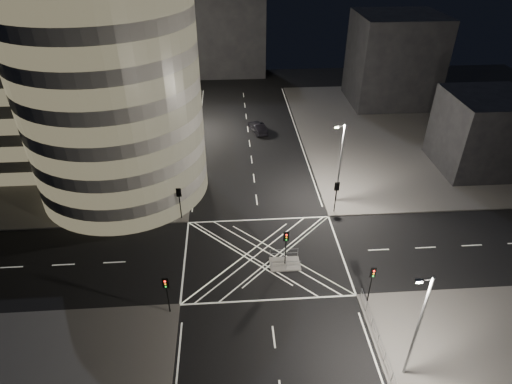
{
  "coord_description": "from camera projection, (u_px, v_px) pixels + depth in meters",
  "views": [
    {
      "loc": [
        -3.06,
        -32.62,
        29.57
      ],
      "look_at": [
        -0.27,
        7.21,
        3.0
      ],
      "focal_mm": 30.0,
      "sensor_mm": 36.0,
      "label": 1
    }
  ],
  "objects": [
    {
      "name": "railing_island_south",
      "position": [
        286.0,
        266.0,
        41.39
      ],
      "size": [
        2.8,
        0.06,
        1.1
      ],
      "primitive_type": "cube",
      "color": "slate",
      "rests_on": "central_island"
    },
    {
      "name": "tree_e",
      "position": [
        181.0,
        96.0,
        67.85
      ],
      "size": [
        3.87,
        3.87,
        6.78
      ],
      "color": "black",
      "rests_on": "sidewalk_far_left"
    },
    {
      "name": "tree_b",
      "position": [
        169.0,
        149.0,
        52.93
      ],
      "size": [
        5.14,
        5.14,
        7.45
      ],
      "color": "black",
      "rests_on": "sidewalk_far_left"
    },
    {
      "name": "railing_near_right",
      "position": [
        382.0,
        348.0,
        33.66
      ],
      "size": [
        0.06,
        11.7,
        1.1
      ],
      "primitive_type": "cube",
      "color": "slate",
      "rests_on": "sidewalk_near_right"
    },
    {
      "name": "traffic_signal_fr",
      "position": [
        336.0,
        192.0,
        48.2
      ],
      "size": [
        0.55,
        0.22,
        4.0
      ],
      "color": "black",
      "rests_on": "sidewalk_far_right"
    },
    {
      "name": "tree_d",
      "position": [
        177.0,
        112.0,
        62.92
      ],
      "size": [
        4.42,
        4.42,
        7.0
      ],
      "color": "black",
      "rests_on": "sidewalk_far_left"
    },
    {
      "name": "street_lamp_left_far",
      "position": [
        185.0,
        98.0,
        64.95
      ],
      "size": [
        1.25,
        0.25,
        10.0
      ],
      "color": "slate",
      "rests_on": "sidewalk_far_left"
    },
    {
      "name": "sidewalk_far_right",
      "position": [
        431.0,
        131.0,
        67.72
      ],
      "size": [
        42.0,
        42.0,
        0.15
      ],
      "primitive_type": "cube",
      "color": "#575452",
      "rests_on": "ground"
    },
    {
      "name": "office_tower_curved",
      "position": [
        78.0,
        78.0,
        51.0
      ],
      "size": [
        30.0,
        29.0,
        27.2
      ],
      "color": "gray",
      "rests_on": "sidewalk_far_left"
    },
    {
      "name": "office_block_rear",
      "position": [
        111.0,
        41.0,
        71.08
      ],
      "size": [
        24.0,
        16.0,
        22.0
      ],
      "primitive_type": "cube",
      "color": "gray",
      "rests_on": "sidewalk_far_left"
    },
    {
      "name": "street_lamp_left_near",
      "position": [
        175.0,
        154.0,
        50.0
      ],
      "size": [
        1.25,
        0.25,
        10.0
      ],
      "color": "slate",
      "rests_on": "sidewalk_far_left"
    },
    {
      "name": "street_lamp_right_far",
      "position": [
        340.0,
        161.0,
        48.61
      ],
      "size": [
        1.25,
        0.25,
        10.0
      ],
      "color": "slate",
      "rests_on": "sidewalk_far_right"
    },
    {
      "name": "traffic_signal_island",
      "position": [
        286.0,
        242.0,
        40.91
      ],
      "size": [
        0.55,
        0.22,
        4.0
      ],
      "color": "black",
      "rests_on": "central_island"
    },
    {
      "name": "building_right_near",
      "position": [
        482.0,
        132.0,
        55.83
      ],
      "size": [
        10.0,
        10.0,
        10.0
      ],
      "primitive_type": "cube",
      "color": "black",
      "rests_on": "sidewalk_far_right"
    },
    {
      "name": "building_far_end",
      "position": [
        220.0,
        30.0,
        86.6
      ],
      "size": [
        18.0,
        8.0,
        18.0
      ],
      "primitive_type": "cube",
      "color": "black",
      "rests_on": "ground"
    },
    {
      "name": "traffic_signal_nl",
      "position": [
        166.0,
        289.0,
        35.88
      ],
      "size": [
        0.55,
        0.22,
        4.0
      ],
      "color": "black",
      "rests_on": "sidewalk_near_left"
    },
    {
      "name": "central_island",
      "position": [
        285.0,
        264.0,
        42.48
      ],
      "size": [
        3.0,
        2.0,
        0.15
      ],
      "primitive_type": "cube",
      "color": "slate",
      "rests_on": "ground"
    },
    {
      "name": "tree_a",
      "position": [
        164.0,
        174.0,
        47.88
      ],
      "size": [
        4.5,
        4.5,
        7.21
      ],
      "color": "black",
      "rests_on": "sidewalk_far_left"
    },
    {
      "name": "street_lamp_right_near",
      "position": [
        417.0,
        326.0,
        29.51
      ],
      "size": [
        1.25,
        0.25,
        10.0
      ],
      "color": "slate",
      "rests_on": "sidewalk_near_right"
    },
    {
      "name": "traffic_signal_fl",
      "position": [
        179.0,
        198.0,
        47.17
      ],
      "size": [
        0.55,
        0.22,
        4.0
      ],
      "color": "black",
      "rests_on": "sidewalk_far_left"
    },
    {
      "name": "traffic_signal_nr",
      "position": [
        372.0,
        278.0,
        36.9
      ],
      "size": [
        0.55,
        0.22,
        4.0
      ],
      "color": "black",
      "rests_on": "sidewalk_near_right"
    },
    {
      "name": "railing_island_north",
      "position": [
        284.0,
        253.0,
        42.88
      ],
      "size": [
        2.8,
        0.06,
        1.1
      ],
      "primitive_type": "cube",
      "color": "slate",
      "rests_on": "central_island"
    },
    {
      "name": "sedan",
      "position": [
        258.0,
        128.0,
        67.24
      ],
      "size": [
        3.02,
        5.0,
        1.56
      ],
      "primitive_type": "imported",
      "rotation": [
        0.0,
        0.0,
        3.45
      ],
      "color": "black",
      "rests_on": "ground"
    },
    {
      "name": "sidewalk_far_left",
      "position": [
        57.0,
        143.0,
        64.35
      ],
      "size": [
        42.0,
        42.0,
        0.15
      ],
      "primitive_type": "cube",
      "color": "#575452",
      "rests_on": "ground"
    },
    {
      "name": "building_right_far",
      "position": [
        394.0,
        60.0,
        74.14
      ],
      "size": [
        14.0,
        12.0,
        15.0
      ],
      "primitive_type": "cube",
      "color": "black",
      "rests_on": "sidewalk_far_right"
    },
    {
      "name": "ground",
      "position": [
        264.0,
        255.0,
        43.65
      ],
      "size": [
        120.0,
        120.0,
        0.0
      ],
      "primitive_type": "plane",
      "color": "black",
      "rests_on": "ground"
    },
    {
      "name": "tree_c",
      "position": [
        174.0,
        130.0,
        57.98
      ],
      "size": [
        3.79,
        3.79,
        6.56
      ],
      "color": "black",
      "rests_on": "sidewalk_far_left"
    }
  ]
}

